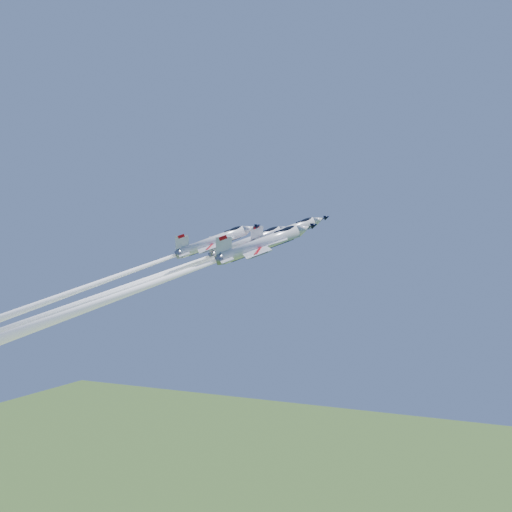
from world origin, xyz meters
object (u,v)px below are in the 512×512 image
at_px(jet_lead, 181,270).
at_px(jet_left, 145,281).
at_px(jet_right, 162,280).
at_px(jet_slot, 92,285).

bearing_deg(jet_lead, jet_left, -127.30).
bearing_deg(jet_right, jet_lead, 146.10).
bearing_deg(jet_right, jet_left, -163.79).
relative_size(jet_lead, jet_slot, 0.91).
xyz_separation_m(jet_lead, jet_left, (-7.87, 0.36, -1.95)).
bearing_deg(jet_slot, jet_left, 117.30).
xyz_separation_m(jet_right, jet_slot, (-12.61, -2.25, -0.91)).
distance_m(jet_left, jet_slot, 9.91).
height_order(jet_right, jet_slot, jet_slot).
bearing_deg(jet_lead, jet_right, -33.90).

